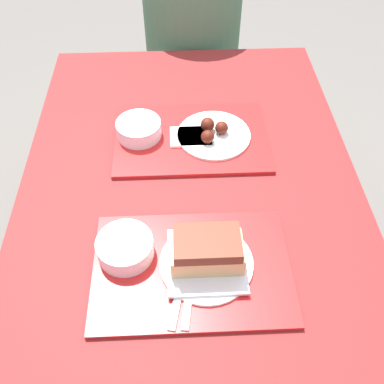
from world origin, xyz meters
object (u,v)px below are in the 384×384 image
at_px(bowl_coleslaw_far, 139,128).
at_px(person_seated_across, 192,24).
at_px(bowl_coleslaw_near, 125,247).
at_px(tray_far, 191,138).
at_px(wings_plate_far, 213,133).
at_px(tray_near, 192,269).
at_px(brisket_sandwich_plate, 207,254).

bearing_deg(bowl_coleslaw_far, person_seated_across, 75.09).
relative_size(bowl_coleslaw_near, person_seated_across, 0.18).
xyz_separation_m(tray_far, person_seated_across, (0.03, 0.71, -0.02)).
relative_size(tray_far, wings_plate_far, 2.08).
height_order(tray_near, wings_plate_far, wings_plate_far).
xyz_separation_m(tray_near, bowl_coleslaw_far, (-0.13, 0.45, 0.03)).
height_order(brisket_sandwich_plate, bowl_coleslaw_far, brisket_sandwich_plate).
relative_size(tray_near, person_seated_across, 0.62).
xyz_separation_m(bowl_coleslaw_near, wings_plate_far, (0.23, 0.40, -0.01)).
xyz_separation_m(tray_far, wings_plate_far, (0.06, -0.00, 0.02)).
bearing_deg(bowl_coleslaw_near, brisket_sandwich_plate, -11.14).
bearing_deg(tray_far, bowl_coleslaw_near, -112.88).
relative_size(tray_far, bowl_coleslaw_near, 3.45).
bearing_deg(wings_plate_far, bowl_coleslaw_far, 176.24).
distance_m(tray_near, wings_plate_far, 0.45).
relative_size(bowl_coleslaw_near, brisket_sandwich_plate, 0.61).
distance_m(bowl_coleslaw_near, person_seated_across, 1.13).
relative_size(brisket_sandwich_plate, wings_plate_far, 0.99).
bearing_deg(person_seated_across, tray_near, -92.60).
bearing_deg(tray_near, bowl_coleslaw_near, 163.83).
xyz_separation_m(tray_far, brisket_sandwich_plate, (0.01, -0.43, 0.04)).
height_order(tray_far, bowl_coleslaw_far, bowl_coleslaw_far).
bearing_deg(person_seated_across, bowl_coleslaw_near, -100.30).
height_order(bowl_coleslaw_far, person_seated_across, person_seated_across).
bearing_deg(tray_far, tray_near, -92.35).
xyz_separation_m(tray_near, wings_plate_far, (0.08, 0.44, 0.02)).
bearing_deg(brisket_sandwich_plate, tray_far, 91.96).
bearing_deg(person_seated_across, wings_plate_far, -87.68).
xyz_separation_m(tray_near, tray_far, (0.02, 0.44, 0.00)).
relative_size(tray_far, bowl_coleslaw_far, 3.45).
height_order(tray_far, person_seated_across, person_seated_across).
distance_m(tray_far, person_seated_across, 0.72).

